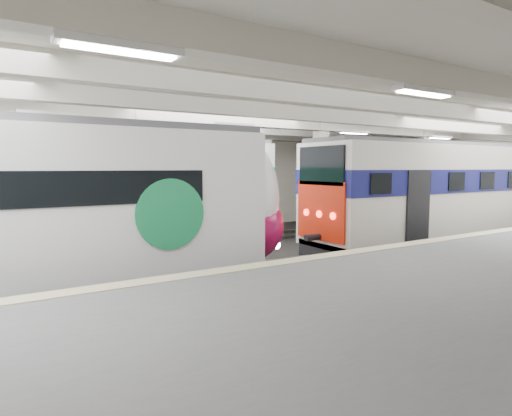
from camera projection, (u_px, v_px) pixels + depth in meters
station_hall at (295, 173)px, 12.35m from camera, size 36.00×24.00×5.75m
modern_emu at (60, 214)px, 10.73m from camera, size 14.29×2.95×4.59m
older_rer at (438, 192)px, 18.73m from camera, size 13.60×3.00×4.48m
far_train at (98, 194)px, 16.43m from camera, size 14.73×3.26×4.66m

